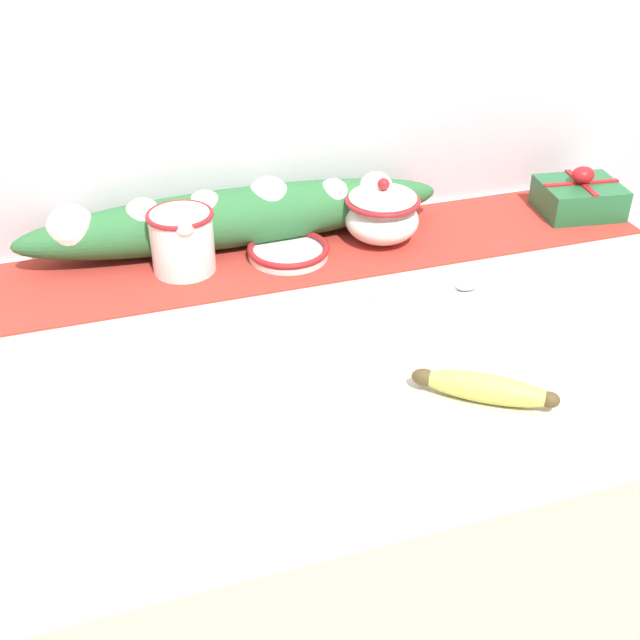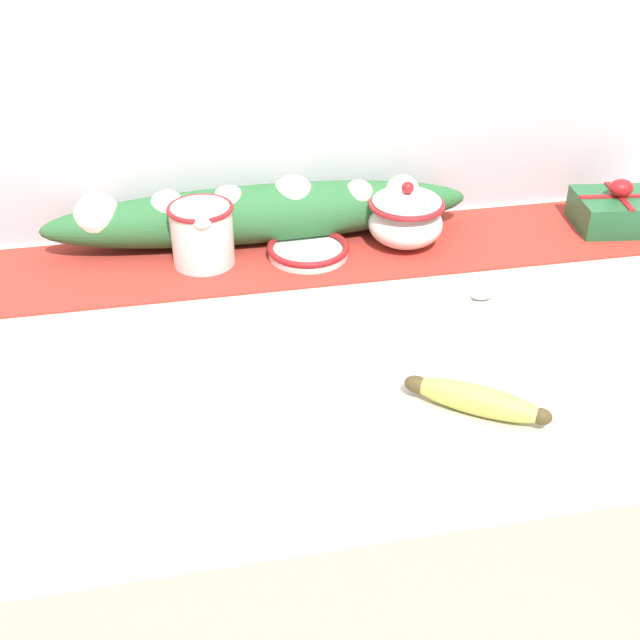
{
  "view_description": "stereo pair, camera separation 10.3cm",
  "coord_description": "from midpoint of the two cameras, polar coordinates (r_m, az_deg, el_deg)",
  "views": [
    {
      "loc": [
        -0.24,
        -0.86,
        1.49
      ],
      "look_at": [
        0.03,
        -0.03,
        0.93
      ],
      "focal_mm": 45.0,
      "sensor_mm": 36.0,
      "label": 1
    },
    {
      "loc": [
        -0.14,
        -0.88,
        1.49
      ],
      "look_at": [
        0.03,
        -0.03,
        0.93
      ],
      "focal_mm": 45.0,
      "sensor_mm": 36.0,
      "label": 2
    }
  ],
  "objects": [
    {
      "name": "banana",
      "position": [
        0.98,
        8.66,
        -4.91
      ],
      "size": [
        0.16,
        0.12,
        0.04
      ],
      "rotation": [
        0.0,
        0.0,
        -0.61
      ],
      "color": "#CCD156",
      "rests_on": "countertop"
    },
    {
      "name": "poinsettia_garland",
      "position": [
        1.31,
        -8.53,
        7.29
      ],
      "size": [
        0.7,
        0.1,
        0.11
      ],
      "color": "#2D6B38",
      "rests_on": "countertop"
    },
    {
      "name": "table_runner",
      "position": [
        1.28,
        -7.5,
        4.13
      ],
      "size": [
        1.33,
        0.22,
        0.0
      ],
      "primitive_type": "cube",
      "color": "#B23328",
      "rests_on": "countertop"
    },
    {
      "name": "spoon",
      "position": [
        1.2,
        7.34,
        2.21
      ],
      "size": [
        0.16,
        0.02,
        0.01
      ],
      "rotation": [
        0.0,
        0.0,
        -0.05
      ],
      "color": "#B7B7BC",
      "rests_on": "countertop"
    },
    {
      "name": "small_dish",
      "position": [
        1.28,
        -4.59,
        4.85
      ],
      "size": [
        0.13,
        0.13,
        0.02
      ],
      "color": "white",
      "rests_on": "countertop"
    },
    {
      "name": "sugar_bowl",
      "position": [
        1.31,
        2.19,
        7.51
      ],
      "size": [
        0.12,
        0.12,
        0.11
      ],
      "color": "white",
      "rests_on": "countertop"
    },
    {
      "name": "cream_pitcher",
      "position": [
        1.25,
        -12.15,
        5.6
      ],
      "size": [
        0.1,
        0.12,
        0.1
      ],
      "color": "white",
      "rests_on": "countertop"
    },
    {
      "name": "back_wall",
      "position": [
        1.3,
        -9.82,
        19.17
      ],
      "size": [
        2.24,
        0.04,
        2.4
      ],
      "primitive_type": "cube",
      "color": "silver",
      "rests_on": "ground_plane"
    },
    {
      "name": "countertop",
      "position": [
        1.37,
        -3.98,
        -17.25
      ],
      "size": [
        1.44,
        0.73,
        0.88
      ],
      "primitive_type": "cube",
      "color": "beige",
      "rests_on": "ground_plane"
    },
    {
      "name": "gift_box",
      "position": [
        1.48,
        16.05,
        8.38
      ],
      "size": [
        0.15,
        0.13,
        0.08
      ],
      "rotation": [
        0.0,
        0.0,
        -0.14
      ],
      "color": "#236638",
      "rests_on": "countertop"
    }
  ]
}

